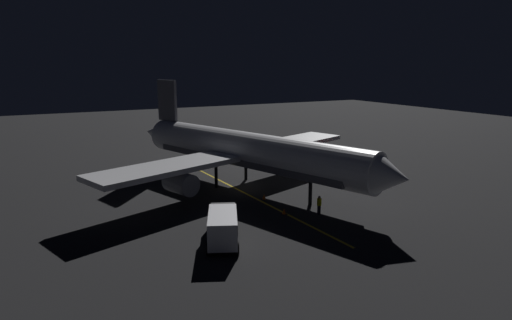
# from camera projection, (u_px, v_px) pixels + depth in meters

# --- Properties ---
(ground_plane) EXTENTS (180.00, 180.00, 0.20)m
(ground_plane) POSITION_uv_depth(u_px,v_px,m) (248.00, 189.00, 46.89)
(ground_plane) COLOR black
(apron_guide_stripe) EXTENTS (2.01, 27.62, 0.01)m
(apron_guide_stripe) POSITION_uv_depth(u_px,v_px,m) (256.00, 199.00, 42.96)
(apron_guide_stripe) COLOR gold
(apron_guide_stripe) RESTS_ON ground_plane
(airliner) EXTENTS (33.53, 36.37, 11.26)m
(airliner) POSITION_uv_depth(u_px,v_px,m) (243.00, 151.00, 46.40)
(airliner) COLOR white
(airliner) RESTS_ON ground_plane
(baggage_truck) EXTENTS (4.48, 6.79, 2.43)m
(baggage_truck) POSITION_uv_depth(u_px,v_px,m) (223.00, 226.00, 32.30)
(baggage_truck) COLOR silver
(baggage_truck) RESTS_ON ground_plane
(catering_truck) EXTENTS (5.05, 6.57, 2.38)m
(catering_truck) POSITION_uv_depth(u_px,v_px,m) (314.00, 160.00, 55.06)
(catering_truck) COLOR maroon
(catering_truck) RESTS_ON ground_plane
(ground_crew_worker) EXTENTS (0.40, 0.40, 1.74)m
(ground_crew_worker) POSITION_uv_depth(u_px,v_px,m) (319.00, 205.00, 38.29)
(ground_crew_worker) COLOR black
(ground_crew_worker) RESTS_ON ground_plane
(traffic_cone_near_left) EXTENTS (0.50, 0.50, 0.55)m
(traffic_cone_near_left) POSITION_uv_depth(u_px,v_px,m) (284.00, 212.00, 38.50)
(traffic_cone_near_left) COLOR #EA590F
(traffic_cone_near_left) RESTS_ON ground_plane
(traffic_cone_near_right) EXTENTS (0.50, 0.50, 0.55)m
(traffic_cone_near_right) POSITION_uv_depth(u_px,v_px,m) (264.00, 197.00, 42.74)
(traffic_cone_near_right) COLOR #EA590F
(traffic_cone_near_right) RESTS_ON ground_plane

